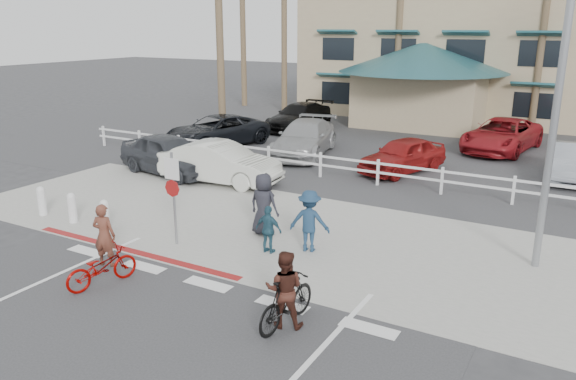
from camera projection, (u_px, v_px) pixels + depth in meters
The scene contains 33 objects.
ground at pixel (192, 295), 12.57m from camera, with size 140.00×140.00×0.00m, color #333335.
bike_path at pixel (126, 336), 10.90m from camera, with size 12.00×16.00×0.01m, color #333335.
sidewalk_plaza at pixel (290, 233), 16.32m from camera, with size 22.00×7.00×0.01m, color gray.
cross_street at pixel (346, 197), 19.66m from camera, with size 40.00×5.00×0.01m, color #333335.
parking_lot at pixel (425, 148), 27.58m from camera, with size 50.00×16.00×0.01m, color #333335.
curb_red at pixel (132, 251), 14.99m from camera, with size 7.00×0.25×0.02m, color maroon.
rail_fence at pixel (380, 173), 20.95m from camera, with size 29.40×0.16×1.00m, color silver, non-canonical shape.
building at pixel (520, 27), 35.87m from camera, with size 28.00×16.00×11.30m, color tan, non-canonical shape.
sign_post at pixel (174, 194), 15.08m from camera, with size 0.50×0.10×2.90m, color gray, non-canonical shape.
bollard_0 at pixel (105, 215), 16.38m from camera, with size 0.26×0.26×0.95m, color silver, non-canonical shape.
bollard_1 at pixel (72, 208), 17.04m from camera, with size 0.26×0.26×0.95m, color silver, non-canonical shape.
bollard_2 at pixel (42, 201), 17.70m from camera, with size 0.26×0.26×0.95m, color silver, non-canonical shape.
streetlight_0 at pixel (559, 85), 12.80m from camera, with size 0.60×2.00×9.00m, color gray, non-canonical shape.
palm_0 at pixel (242, 0), 39.69m from camera, with size 4.00×4.00×15.00m, color #1E461B, non-canonical shape.
palm_1 at pixel (284, 14), 37.25m from camera, with size 4.00×4.00×13.00m, color #1E461B, non-canonical shape.
palm_3 at pixel (401, 4), 33.32m from camera, with size 4.00×4.00×14.00m, color #1E461B, non-canonical shape.
palm_5 at pixel (546, 11), 29.68m from camera, with size 4.00×4.00×13.00m, color #1E461B, non-canonical shape.
palm_10 at pixel (219, 21), 28.11m from camera, with size 4.00×4.00×12.00m, color #1E461B, non-canonical shape.
bike_red at pixel (102, 267), 12.93m from camera, with size 0.60×1.73×0.91m, color #830401.
rider_red at pixel (104, 235), 13.90m from camera, with size 0.59×0.39×1.62m, color brown.
bike_black at pixel (287, 301), 11.17m from camera, with size 0.51×1.79×1.08m, color black.
rider_black at pixel (284, 289), 11.09m from camera, with size 0.78×0.61×1.61m, color #3A1B14.
pedestrian_a at pixel (309, 221), 14.82m from camera, with size 1.09×0.62×1.68m, color navy.
pedestrian_child at pixel (269, 230), 14.72m from camera, with size 0.76×0.32×1.30m, color #244C5E.
pedestrian_b at pixel (264, 204), 15.99m from camera, with size 0.88×0.58×1.81m, color #22222A.
car_white_sedan at pixel (220, 163), 21.26m from camera, with size 1.65×4.72×1.56m, color beige.
car_red_compact at pixel (170, 154), 22.54m from camera, with size 1.91×4.76×1.62m, color #2F3238.
lot_car_0 at pixel (216, 131), 27.71m from camera, with size 2.51×5.45×1.51m, color black.
lot_car_1 at pixel (305, 138), 25.92m from camera, with size 2.18×5.36×1.56m, color #949596.
lot_car_2 at pixel (403, 155), 22.82m from camera, with size 1.68×4.17×1.42m, color maroon.
lot_car_3 at pixel (570, 162), 21.80m from camera, with size 1.45×4.16×1.37m, color gray.
lot_car_4 at pixel (299, 117), 32.12m from camera, with size 2.09×5.14×1.49m, color black.
lot_car_5 at pixel (502, 135), 26.63m from camera, with size 2.55×5.53×1.54m, color maroon.
Camera 1 is at (7.50, -8.83, 5.84)m, focal length 35.00 mm.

